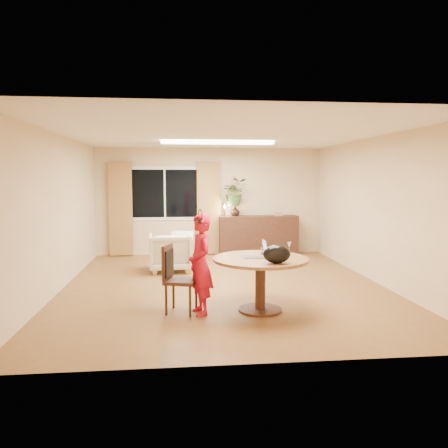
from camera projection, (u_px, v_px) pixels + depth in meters
name	position (u px, v px, depth m)	size (l,w,h in m)	color
floor	(224.00, 286.00, 7.62)	(6.50, 6.50, 0.00)	brown
ceiling	(224.00, 135.00, 7.35)	(6.50, 6.50, 0.00)	white
wall_back	(210.00, 201.00, 10.70)	(5.50, 5.50, 0.00)	tan
wall_left	(58.00, 213.00, 7.20)	(6.50, 6.50, 0.00)	tan
wall_right	(377.00, 210.00, 7.77)	(6.50, 6.50, 0.00)	tan
window	(165.00, 193.00, 10.55)	(1.70, 0.03, 1.30)	white
curtain_left	(121.00, 209.00, 10.40)	(0.55, 0.08, 2.25)	olive
curtain_right	(208.00, 208.00, 10.62)	(0.55, 0.08, 2.25)	olive
ceiling_panel	(217.00, 142.00, 8.54)	(2.20, 0.35, 0.05)	white
dining_table	(260.00, 269.00, 6.11)	(1.34, 1.34, 0.76)	brown
dining_chair	(181.00, 279.00, 6.06)	(0.46, 0.42, 0.95)	black
child	(200.00, 264.00, 5.97)	(0.33, 0.51, 1.39)	red
laptop	(255.00, 249.00, 6.11)	(0.37, 0.24, 0.24)	#B7B7BC
tumbler	(264.00, 251.00, 6.35)	(0.07, 0.07, 0.11)	white
wine_glass	(289.00, 248.00, 6.29)	(0.07, 0.07, 0.20)	white
pot_lid	(270.00, 253.00, 6.40)	(0.21, 0.21, 0.03)	white
handbag	(277.00, 254.00, 5.68)	(0.37, 0.21, 0.24)	black
armchair	(170.00, 252.00, 8.81)	(0.82, 0.84, 0.77)	beige
throw	(182.00, 233.00, 8.74)	(0.45, 0.55, 0.03)	beige
sideboard	(258.00, 235.00, 10.67)	(1.91, 0.47, 0.96)	black
vase	(235.00, 211.00, 10.55)	(0.24, 0.24, 0.25)	black
bouquet	(235.00, 192.00, 10.50)	(0.59, 0.51, 0.66)	#346B28
book_stack	(279.00, 214.00, 10.67)	(0.20, 0.15, 0.08)	#876244
desk_lamp	(225.00, 209.00, 10.47)	(0.14, 0.14, 0.33)	black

